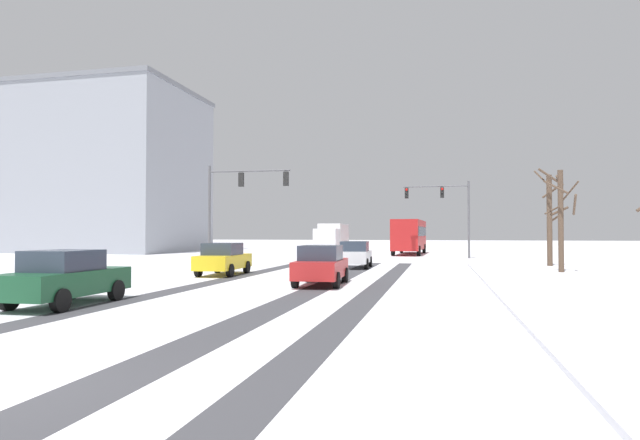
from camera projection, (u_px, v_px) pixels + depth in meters
name	position (u px, v px, depth m)	size (l,w,h in m)	color
wheel_track_left_lane	(211.00, 283.00, 22.20)	(1.02, 32.50, 0.01)	#424247
wheel_track_right_lane	(324.00, 285.00, 21.09)	(1.11, 32.50, 0.01)	#424247
wheel_track_center	(380.00, 287.00, 20.59)	(0.89, 32.50, 0.01)	#424247
sidewalk_kerb_right	(555.00, 293.00, 17.78)	(4.00, 32.50, 0.12)	white
traffic_signal_far_right	(446.00, 204.00, 44.20)	(5.51, 0.38, 6.50)	#56565B
traffic_signal_near_left	(237.00, 194.00, 33.62)	(5.48, 0.57, 6.50)	#56565B
car_white_lead	(355.00, 254.00, 31.76)	(1.97, 4.17, 1.62)	silver
car_yellow_cab_second	(223.00, 259.00, 26.39)	(1.99, 4.18, 1.62)	yellow
car_red_third	(321.00, 265.00, 21.23)	(1.99, 4.18, 1.62)	red
car_dark_green_fourth	(65.00, 277.00, 15.29)	(1.90, 4.14, 1.62)	#194C2D
bus_oncoming	(410.00, 234.00, 52.15)	(2.99, 11.09, 3.38)	#B21E1E
box_truck_delivery	(332.00, 238.00, 50.80)	(2.38, 7.43, 3.02)	silver
bare_tree_sidewalk_mid	(561.00, 218.00, 28.32)	(1.84, 1.85, 5.55)	brown
bare_tree_sidewalk_far	(550.00, 214.00, 33.63)	(1.92, 1.82, 6.27)	brown
office_building_far_left_block	(78.00, 172.00, 61.24)	(27.54, 15.75, 18.48)	#9399A3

